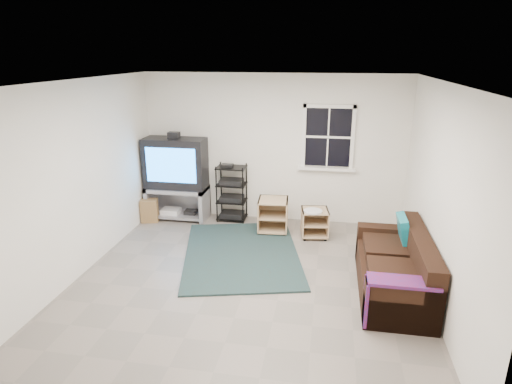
% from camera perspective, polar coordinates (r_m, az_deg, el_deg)
% --- Properties ---
extents(room, '(4.60, 4.62, 4.60)m').
position_cam_1_polar(room, '(7.44, 9.56, 6.67)').
color(room, slate).
rests_on(room, ground).
extents(tv_unit, '(1.09, 0.54, 1.60)m').
position_cam_1_polar(tv_unit, '(7.81, -10.59, 2.64)').
color(tv_unit, '#9A99A1').
rests_on(tv_unit, ground).
extents(av_rack, '(0.52, 0.38, 1.03)m').
position_cam_1_polar(av_rack, '(7.73, -3.24, -0.56)').
color(av_rack, black).
rests_on(av_rack, ground).
extents(side_table_left, '(0.53, 0.53, 0.58)m').
position_cam_1_polar(side_table_left, '(7.29, 2.30, -2.91)').
color(side_table_left, tan).
rests_on(side_table_left, ground).
extents(side_table_right, '(0.49, 0.49, 0.50)m').
position_cam_1_polar(side_table_right, '(7.15, 7.77, -3.79)').
color(side_table_right, tan).
rests_on(side_table_right, ground).
extents(sofa, '(0.82, 1.85, 0.84)m').
position_cam_1_polar(sofa, '(5.78, 18.19, -9.88)').
color(sofa, black).
rests_on(sofa, ground).
extents(shag_rug, '(2.19, 2.65, 0.03)m').
position_cam_1_polar(shag_rug, '(6.57, -1.93, -8.17)').
color(shag_rug, black).
rests_on(shag_rug, ground).
extents(paper_bag, '(0.33, 0.25, 0.42)m').
position_cam_1_polar(paper_bag, '(7.94, -14.01, -2.42)').
color(paper_bag, olive).
rests_on(paper_bag, ground).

